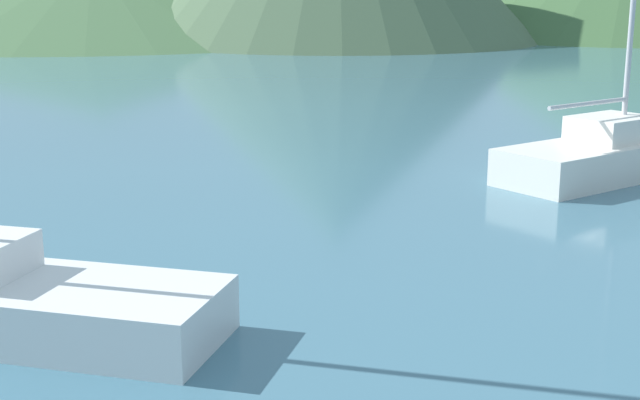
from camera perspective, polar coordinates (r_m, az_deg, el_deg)
The scene contains 1 object.
sailboat_inner at distance 20.78m, azimuth 18.05°, elevation 2.93°, with size 5.75×4.92×9.36m.
Camera 1 is at (0.70, 1.82, 4.14)m, focal length 50.00 mm.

